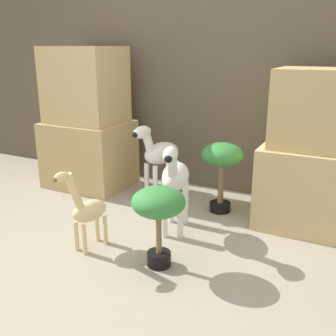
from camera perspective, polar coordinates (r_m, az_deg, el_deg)
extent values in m
plane|color=#9E937F|center=(2.59, -8.73, -13.85)|extent=(14.00, 14.00, 0.00)
cube|color=brown|center=(3.74, 6.04, 13.59)|extent=(6.40, 0.08, 2.20)
cube|color=tan|center=(3.95, -11.33, 2.02)|extent=(0.77, 0.62, 0.64)
cube|color=tan|center=(3.84, -11.91, 11.69)|extent=(0.67, 0.54, 0.70)
cube|color=tan|center=(3.18, 20.21, -2.60)|extent=(0.77, 0.62, 0.62)
cube|color=tan|center=(3.04, 21.35, 7.98)|extent=(0.64, 0.52, 0.57)
cylinder|color=silver|center=(2.82, 1.80, -6.95)|extent=(0.04, 0.04, 0.34)
cylinder|color=silver|center=(2.84, -0.51, -6.78)|extent=(0.04, 0.04, 0.34)
cylinder|color=silver|center=(3.06, 2.55, -5.01)|extent=(0.04, 0.04, 0.34)
cylinder|color=silver|center=(3.08, 0.42, -4.86)|extent=(0.04, 0.04, 0.34)
ellipsoid|color=silver|center=(2.86, 1.11, -1.18)|extent=(0.29, 0.41, 0.19)
cylinder|color=silver|center=(2.67, 0.57, 0.47)|extent=(0.11, 0.15, 0.21)
ellipsoid|color=silver|center=(2.59, 0.34, 1.97)|extent=(0.14, 0.20, 0.11)
sphere|color=black|center=(2.52, 0.04, 1.33)|extent=(0.05, 0.05, 0.05)
cube|color=black|center=(2.67, 0.57, 0.67)|extent=(0.04, 0.08, 0.18)
cylinder|color=silver|center=(3.44, -1.85, -2.47)|extent=(0.04, 0.04, 0.34)
cylinder|color=silver|center=(3.52, -3.09, -2.01)|extent=(0.04, 0.04, 0.34)
cylinder|color=silver|center=(3.60, 1.25, -1.53)|extent=(0.04, 0.04, 0.34)
cylinder|color=silver|center=(3.68, 0.00, -1.11)|extent=(0.04, 0.04, 0.34)
ellipsoid|color=silver|center=(3.49, -0.91, 2.18)|extent=(0.31, 0.41, 0.19)
cylinder|color=silver|center=(3.35, -2.92, 3.88)|extent=(0.11, 0.15, 0.21)
ellipsoid|color=silver|center=(3.30, -3.75, 5.22)|extent=(0.15, 0.20, 0.11)
sphere|color=black|center=(3.25, -4.78, 4.87)|extent=(0.05, 0.05, 0.05)
cube|color=black|center=(3.35, -2.92, 4.05)|extent=(0.04, 0.08, 0.18)
cylinder|color=#E0C184|center=(2.69, -12.03, -10.16)|extent=(0.03, 0.03, 0.21)
cylinder|color=#E0C184|center=(2.76, -13.16, -9.58)|extent=(0.03, 0.03, 0.21)
cylinder|color=#E0C184|center=(2.80, -9.08, -8.93)|extent=(0.03, 0.03, 0.21)
cylinder|color=#E0C184|center=(2.86, -10.23, -8.41)|extent=(0.03, 0.03, 0.21)
ellipsoid|color=#E0C184|center=(2.71, -11.30, -6.10)|extent=(0.20, 0.29, 0.14)
cylinder|color=#E0C184|center=(2.58, -13.41, -3.46)|extent=(0.08, 0.15, 0.28)
ellipsoid|color=#E0C184|center=(2.50, -15.17, -1.27)|extent=(0.08, 0.12, 0.06)
sphere|color=brown|center=(2.48, -16.02, -1.64)|extent=(0.03, 0.03, 0.03)
cylinder|color=black|center=(2.54, -1.32, -13.02)|extent=(0.15, 0.15, 0.09)
cylinder|color=brown|center=(2.46, -1.35, -9.60)|extent=(0.04, 0.04, 0.25)
ellipsoid|color=#337F38|center=(2.38, -1.38, -4.96)|extent=(0.33, 0.33, 0.18)
cylinder|color=black|center=(3.35, 7.55, -5.58)|extent=(0.18, 0.18, 0.08)
cylinder|color=brown|center=(3.28, 7.69, -2.35)|extent=(0.05, 0.05, 0.33)
ellipsoid|color=#337F38|center=(3.21, 7.87, 1.97)|extent=(0.34, 0.34, 0.19)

